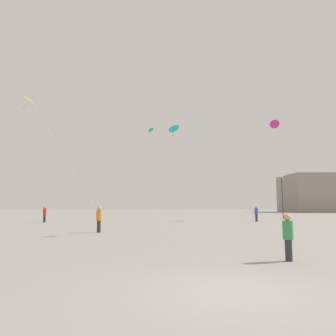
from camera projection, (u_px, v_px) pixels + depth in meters
name	position (u px, v px, depth m)	size (l,w,h in m)	color
ground_plane	(231.00, 292.00, 6.96)	(300.00, 300.00, 0.00)	gray
person_in_red	(45.00, 213.00, 36.49)	(0.40, 0.40, 1.85)	#2D2D33
person_in_blue	(256.00, 213.00, 38.42)	(0.41, 0.41, 1.86)	#2D2D33
person_in_orange	(99.00, 218.00, 22.69)	(0.40, 0.40, 1.82)	#2D2D33
person_in_green	(288.00, 235.00, 10.98)	(0.35, 0.35, 1.59)	#2D2D33
kite_magenta_diamond	(274.00, 124.00, 43.77)	(4.94, 4.31, 12.24)	#D12899
kite_cyan_diamond	(172.00, 130.00, 22.95)	(5.78, 1.38, 6.33)	#1EB2C6
kite_amber_delta	(31.00, 102.00, 22.67)	(5.42, 1.36, 8.28)	yellow
kite_emerald_diamond	(148.00, 132.00, 44.49)	(12.59, 6.73, 11.38)	green
building_left_hall	(329.00, 194.00, 96.76)	(26.60, 18.83, 11.11)	gray
lamppost_west	(282.00, 190.00, 46.45)	(0.36, 0.36, 6.29)	#2D2D30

